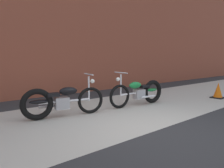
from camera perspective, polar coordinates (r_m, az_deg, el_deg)
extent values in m
plane|color=#2D2D30|center=(4.29, 12.17, -12.25)|extent=(80.00, 80.00, 0.00)
cube|color=#B2ADA3|center=(5.49, -2.44, -7.80)|extent=(36.00, 3.50, 0.01)
cube|color=brown|center=(8.52, -17.54, 18.75)|extent=(36.00, 0.50, 6.38)
torus|color=black|center=(5.38, -5.89, -4.45)|extent=(0.68, 0.22, 0.68)
torus|color=black|center=(5.06, -19.77, -5.27)|extent=(0.74, 0.28, 0.73)
cylinder|color=silver|center=(5.18, -12.61, -4.58)|extent=(1.22, 0.31, 0.06)
cube|color=#99999E|center=(5.17, -13.46, -5.08)|extent=(0.36, 0.28, 0.28)
ellipsoid|color=black|center=(5.16, -11.82, -1.90)|extent=(0.47, 0.28, 0.20)
ellipsoid|color=black|center=(5.05, -19.23, -4.57)|extent=(0.47, 0.27, 0.10)
cube|color=black|center=(5.08, -15.72, -2.83)|extent=(0.32, 0.25, 0.08)
cylinder|color=silver|center=(5.32, -6.33, -1.20)|extent=(0.05, 0.05, 0.62)
cylinder|color=silver|center=(5.28, -6.38, 2.67)|extent=(0.15, 0.57, 0.03)
sphere|color=white|center=(5.33, -5.35, 0.78)|extent=(0.11, 0.11, 0.11)
cylinder|color=silver|center=(5.28, -16.38, -5.82)|extent=(0.55, 0.17, 0.06)
torus|color=black|center=(5.90, 2.09, -3.40)|extent=(0.68, 0.14, 0.68)
torus|color=black|center=(6.75, 11.00, -2.02)|extent=(0.74, 0.19, 0.73)
cylinder|color=silver|center=(6.30, 6.85, -2.43)|extent=(1.24, 0.16, 0.06)
cube|color=#99999E|center=(6.36, 7.38, -2.71)|extent=(0.34, 0.25, 0.28)
ellipsoid|color=#197A38|center=(6.21, 6.33, -0.31)|extent=(0.46, 0.23, 0.20)
ellipsoid|color=#197A38|center=(6.70, 10.71, -1.55)|extent=(0.45, 0.22, 0.10)
cube|color=black|center=(6.46, 8.74, -0.61)|extent=(0.30, 0.22, 0.08)
cylinder|color=silver|center=(5.88, 2.42, -0.39)|extent=(0.05, 0.05, 0.62)
cylinder|color=silver|center=(5.85, 2.44, 3.11)|extent=(0.08, 0.58, 0.03)
sphere|color=white|center=(5.80, 1.64, 1.30)|extent=(0.11, 0.11, 0.11)
cylinder|color=silver|center=(6.43, 9.86, -3.38)|extent=(0.55, 0.11, 0.06)
cone|color=orange|center=(8.33, 26.92, -1.58)|extent=(0.32, 0.32, 0.55)
cube|color=black|center=(8.37, 26.83, -3.31)|extent=(0.40, 0.40, 0.04)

